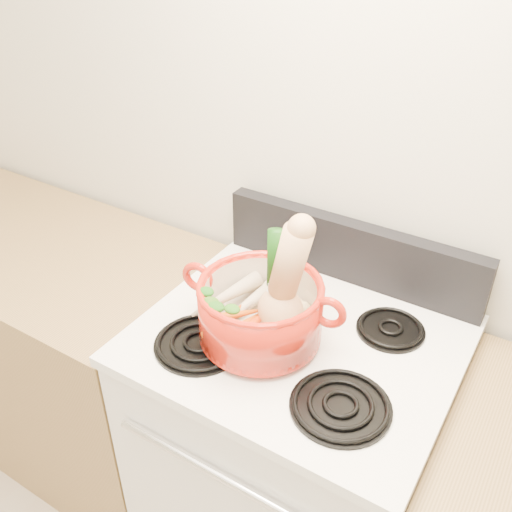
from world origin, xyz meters
The scene contains 24 objects.
wall_back centered at (0.00, 1.75, 1.30)m, with size 3.50×0.02×2.60m, color beige.
stove_body centered at (0.00, 1.40, 0.46)m, with size 0.76×0.65×0.92m, color white.
cooktop centered at (0.00, 1.40, 0.93)m, with size 0.78×0.67×0.03m, color white.
control_backsplash centered at (0.00, 1.70, 1.04)m, with size 0.76×0.05×0.18m, color black.
oven_handle centered at (0.00, 1.06, 0.78)m, with size 0.02×0.02×0.60m, color silver.
counter_left centered at (-1.07, 1.40, 0.45)m, with size 1.36×0.65×0.90m, color olive.
burner_front_left centered at (-0.19, 1.24, 0.96)m, with size 0.22×0.22×0.02m, color black.
burner_front_right centered at (0.19, 1.24, 0.96)m, with size 0.22×0.22×0.02m, color black.
burner_back_left centered at (-0.19, 1.54, 0.96)m, with size 0.17×0.17×0.02m, color black.
burner_back_right centered at (0.19, 1.54, 0.96)m, with size 0.17×0.17×0.02m, color black.
dutch_oven centered at (-0.07, 1.34, 1.04)m, with size 0.30×0.30×0.15m, color #B41D0F.
pot_handle_left centered at (-0.24, 1.31, 1.09)m, with size 0.08×0.08×0.02m, color #B41D0F.
pot_handle_right centered at (0.09, 1.36, 1.09)m, with size 0.08×0.08×0.02m, color #B41D0F.
squash centered at (-0.03, 1.36, 1.14)m, with size 0.12×0.12×0.29m, color tan, non-canonical shape.
leek centered at (-0.05, 1.36, 1.13)m, with size 0.04×0.04×0.27m, color white.
ginger centered at (-0.03, 1.41, 1.02)m, with size 0.09×0.06×0.05m, color #D3B782.
parsnip_0 centered at (-0.13, 1.37, 1.02)m, with size 0.04×0.04×0.20m, color beige.
parsnip_1 centered at (-0.13, 1.35, 1.02)m, with size 0.04×0.04×0.19m, color beige.
parsnip_2 centered at (-0.12, 1.39, 1.03)m, with size 0.04×0.04×0.17m, color beige.
parsnip_3 centered at (-0.18, 1.34, 1.04)m, with size 0.04×0.04×0.20m, color beige.
carrot_0 centered at (-0.09, 1.29, 1.02)m, with size 0.03×0.03×0.16m, color #CE5F0A.
carrot_1 centered at (-0.14, 1.28, 1.02)m, with size 0.03×0.03×0.15m, color #D2480A.
carrot_2 centered at (-0.07, 1.31, 1.03)m, with size 0.03×0.03×0.15m, color #CE3E0A.
carrot_3 centered at (-0.12, 1.30, 1.03)m, with size 0.03×0.03×0.13m, color #D1540A.
Camera 1 is at (0.49, 0.42, 1.90)m, focal length 40.00 mm.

